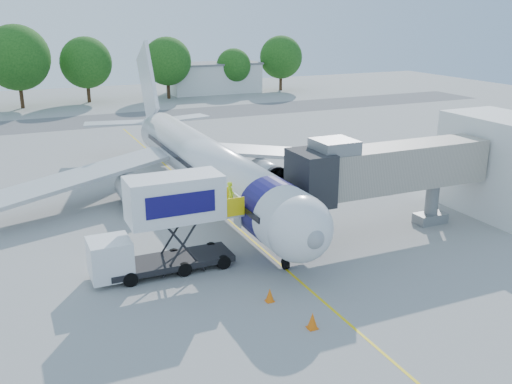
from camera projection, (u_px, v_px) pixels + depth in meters
name	position (u px, v px, depth m)	size (l,w,h in m)	color
ground	(225.00, 217.00, 40.67)	(160.00, 160.00, 0.00)	gray
guidance_line	(225.00, 217.00, 40.67)	(0.15, 70.00, 0.01)	yellow
taxiway_strip	(113.00, 120.00, 77.19)	(120.00, 10.00, 0.01)	#59595B
aircraft	(205.00, 163.00, 43.37)	(34.17, 37.73, 11.35)	silver
jet_bridge	(380.00, 169.00, 36.40)	(13.90, 3.20, 6.60)	#A89F90
terminal_stub	(501.00, 165.00, 40.76)	(5.00, 8.00, 7.00)	silver
catering_hiloader	(164.00, 225.00, 31.30)	(8.50, 2.44, 5.50)	black
ground_tug	(376.00, 299.00, 27.60)	(3.66, 2.52, 1.33)	white
safety_cone_a	(270.00, 295.00, 28.68)	(0.45, 0.45, 0.72)	orange
safety_cone_b	(312.00, 321.00, 26.22)	(0.50, 0.50, 0.80)	orange
outbuilding_right	(214.00, 78.00, 102.38)	(16.40, 7.40, 5.30)	silver
tree_c	(17.00, 58.00, 84.21)	(9.67, 9.67, 12.33)	#382314
tree_d	(86.00, 63.00, 90.27)	(8.10, 8.10, 10.33)	#382314
tree_e	(167.00, 61.00, 94.31)	(7.94, 7.94, 10.12)	#382314
tree_f	(234.00, 66.00, 101.33)	(6.16, 6.16, 7.85)	#382314
tree_g	(281.00, 57.00, 104.45)	(7.77, 7.77, 9.91)	#382314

